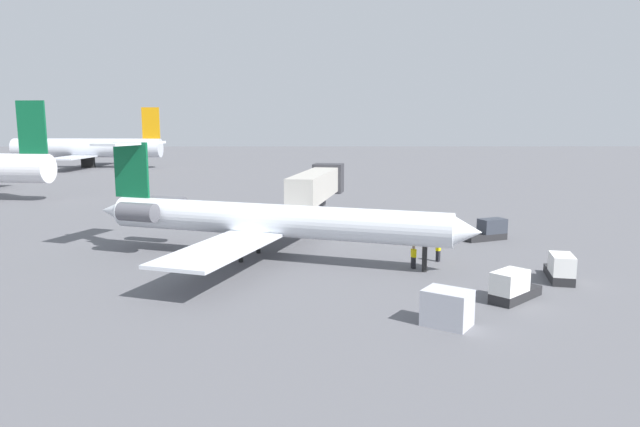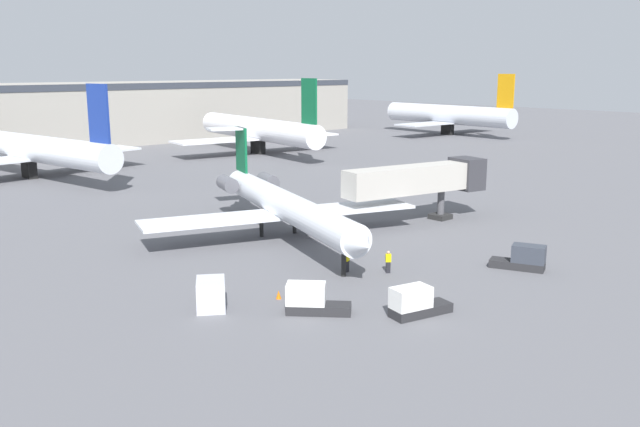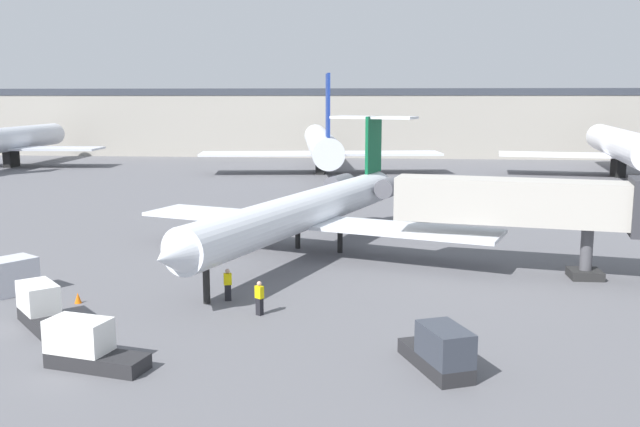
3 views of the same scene
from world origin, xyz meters
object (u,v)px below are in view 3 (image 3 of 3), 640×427
(parked_airliner_east_mid, at_px, (620,145))
(parked_airliner_west_mid, at_px, (9,140))
(baggage_tug_trailing, at_px, (440,351))
(regional_jet, at_px, (313,207))
(traffic_cone_near, at_px, (78,298))
(ground_crew_loader, at_px, (259,298))
(baggage_tug_spare, at_px, (41,307))
(jet_bridge, at_px, (548,204))
(ground_crew_marshaller, at_px, (228,284))
(cargo_container_uld, at_px, (11,276))
(parked_airliner_centre, at_px, (321,144))
(baggage_tug_lead, at_px, (87,346))

(parked_airliner_east_mid, bearing_deg, parked_airliner_west_mid, 176.82)
(baggage_tug_trailing, bearing_deg, regional_jet, 109.38)
(traffic_cone_near, distance_m, parked_airliner_east_mid, 77.53)
(regional_jet, height_order, baggage_tug_trailing, regional_jet)
(regional_jet, height_order, parked_airliner_east_mid, parked_airliner_east_mid)
(ground_crew_loader, height_order, baggage_tug_spare, baggage_tug_spare)
(jet_bridge, xyz_separation_m, parked_airliner_east_mid, (21.28, 53.95, -0.01))
(ground_crew_loader, bearing_deg, parked_airliner_west_mid, 126.78)
(ground_crew_marshaller, height_order, parked_airliner_west_mid, parked_airliner_west_mid)
(baggage_tug_spare, distance_m, cargo_container_uld, 6.39)
(baggage_tug_spare, height_order, parked_airliner_centre, parked_airliner_centre)
(regional_jet, xyz_separation_m, parked_airliner_centre, (-4.13, 49.25, 0.97))
(baggage_tug_trailing, bearing_deg, baggage_tug_lead, -176.80)
(baggage_tug_spare, height_order, traffic_cone_near, baggage_tug_spare)
(ground_crew_marshaller, height_order, baggage_tug_spare, baggage_tug_spare)
(ground_crew_marshaller, distance_m, parked_airliner_east_mid, 72.23)
(jet_bridge, relative_size, baggage_tug_lead, 3.78)
(regional_jet, relative_size, baggage_tug_spare, 7.87)
(baggage_tug_trailing, distance_m, parked_airliner_west_mid, 94.88)
(parked_airliner_east_mid, bearing_deg, jet_bridge, -111.52)
(baggage_tug_spare, relative_size, parked_airliner_west_mid, 0.12)
(parked_airliner_east_mid, bearing_deg, baggage_tug_spare, -125.39)
(baggage_tug_spare, bearing_deg, baggage_tug_lead, -47.54)
(cargo_container_uld, distance_m, parked_airliner_west_mid, 75.19)
(regional_jet, relative_size, jet_bridge, 1.92)
(ground_crew_marshaller, bearing_deg, parked_airliner_east_mid, 57.48)
(regional_jet, xyz_separation_m, traffic_cone_near, (-10.77, -12.66, -2.88))
(traffic_cone_near, bearing_deg, ground_crew_loader, -6.19)
(parked_airliner_west_mid, bearing_deg, traffic_cone_near, -58.40)
(regional_jet, bearing_deg, cargo_container_uld, -143.32)
(ground_crew_loader, distance_m, cargo_container_uld, 14.18)
(baggage_tug_lead, relative_size, traffic_cone_near, 7.66)
(ground_crew_marshaller, xyz_separation_m, ground_crew_loader, (2.08, -2.24, 0.00))
(cargo_container_uld, relative_size, parked_airliner_west_mid, 0.09)
(baggage_tug_trailing, relative_size, parked_airliner_west_mid, 0.13)
(parked_airliner_west_mid, bearing_deg, parked_airliner_centre, -5.95)
(ground_crew_marshaller, height_order, traffic_cone_near, ground_crew_marshaller)
(ground_crew_marshaller, relative_size, baggage_tug_lead, 0.40)
(ground_crew_loader, xyz_separation_m, baggage_tug_trailing, (8.18, -6.32, -0.02))
(regional_jet, relative_size, parked_airliner_west_mid, 0.94)
(parked_airliner_east_mid, bearing_deg, parked_airliner_centre, -179.82)
(ground_crew_marshaller, distance_m, ground_crew_loader, 3.06)
(regional_jet, bearing_deg, parked_airliner_centre, 94.80)
(baggage_tug_lead, relative_size, parked_airliner_east_mid, 0.11)
(cargo_container_uld, bearing_deg, regional_jet, 36.68)
(cargo_container_uld, bearing_deg, baggage_tug_lead, -48.44)
(jet_bridge, height_order, traffic_cone_near, jet_bridge)
(ground_crew_loader, bearing_deg, baggage_tug_lead, -127.84)
(ground_crew_marshaller, xyz_separation_m, baggage_tug_lead, (-3.43, -9.33, -0.02))
(regional_jet, relative_size, ground_crew_loader, 18.09)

